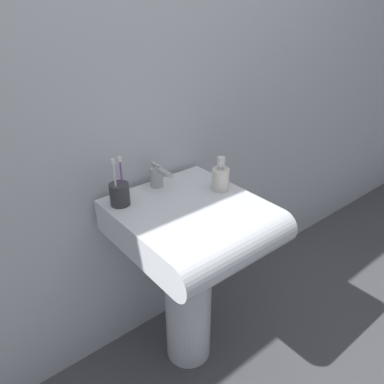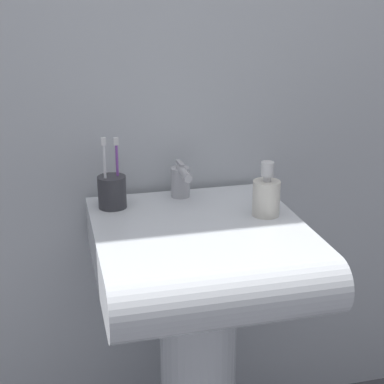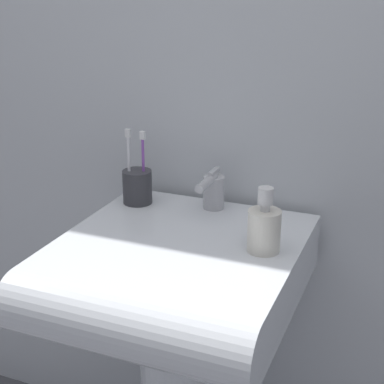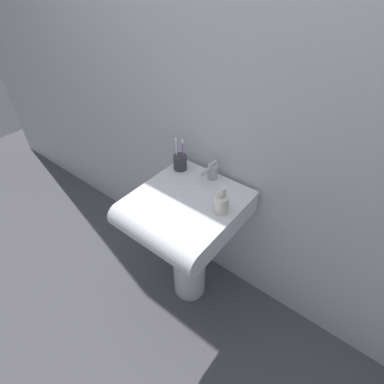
% 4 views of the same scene
% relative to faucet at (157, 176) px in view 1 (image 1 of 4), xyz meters
% --- Properties ---
extents(ground_plane, '(6.00, 6.00, 0.00)m').
position_rel_faucet_xyz_m(ground_plane, '(0.00, -0.19, -0.85)').
color(ground_plane, '#4C4C51').
rests_on(ground_plane, ground).
extents(wall_back, '(5.00, 0.05, 2.40)m').
position_rel_faucet_xyz_m(wall_back, '(0.00, 0.11, 0.35)').
color(wall_back, silver).
rests_on(wall_back, ground).
extents(sink_pedestal, '(0.20, 0.20, 0.67)m').
position_rel_faucet_xyz_m(sink_pedestal, '(0.00, -0.19, -0.51)').
color(sink_pedestal, white).
rests_on(sink_pedestal, ground).
extents(sink_basin, '(0.51, 0.57, 0.13)m').
position_rel_faucet_xyz_m(sink_basin, '(0.00, -0.25, -0.11)').
color(sink_basin, white).
rests_on(sink_basin, sink_pedestal).
extents(faucet, '(0.05, 0.13, 0.10)m').
position_rel_faucet_xyz_m(faucet, '(0.00, 0.00, 0.00)').
color(faucet, '#B7B7BC').
rests_on(faucet, sink_basin).
extents(toothbrush_cup, '(0.07, 0.07, 0.19)m').
position_rel_faucet_xyz_m(toothbrush_cup, '(-0.19, -0.03, -0.00)').
color(toothbrush_cup, '#38383D').
rests_on(toothbrush_cup, sink_basin).
extents(soap_bottle, '(0.07, 0.07, 0.14)m').
position_rel_faucet_xyz_m(soap_bottle, '(0.18, -0.18, 0.00)').
color(soap_bottle, silver).
rests_on(soap_bottle, sink_basin).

